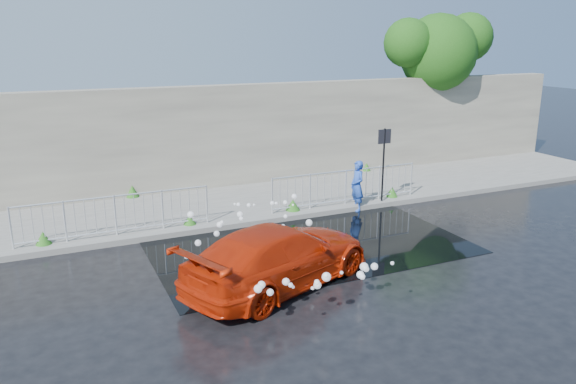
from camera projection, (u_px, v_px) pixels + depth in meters
name	position (u px, v px, depth m)	size (l,w,h in m)	color
ground	(307.00, 260.00, 13.65)	(90.00, 90.00, 0.00)	black
pavement	(238.00, 203.00, 18.02)	(30.00, 4.00, 0.15)	#61615D
curb	(261.00, 221.00, 16.26)	(30.00, 0.25, 0.16)	#61615D
retaining_wall	(216.00, 136.00, 19.46)	(30.00, 0.60, 3.50)	#666056
puddle	(307.00, 244.00, 14.73)	(8.00, 5.00, 0.01)	black
sign_post	(384.00, 153.00, 17.57)	(0.45, 0.06, 2.50)	black
tree	(439.00, 49.00, 22.66)	(4.96, 3.12, 6.20)	#332114
railing_left	(115.00, 214.00, 14.81)	(5.05, 0.05, 1.10)	silver
railing_right	(346.00, 186.00, 17.58)	(5.05, 0.05, 1.10)	silver
weeds	(237.00, 200.00, 17.53)	(12.17, 3.93, 0.39)	#144C16
water_spray	(276.00, 248.00, 12.58)	(3.56, 5.38, 0.99)	white
red_car	(279.00, 256.00, 12.14)	(1.90, 4.67, 1.35)	#AE1F06
person	(357.00, 186.00, 17.35)	(0.58, 0.38, 1.58)	#2349B1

